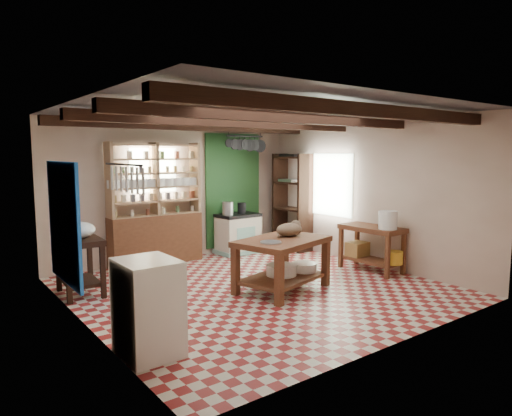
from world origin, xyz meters
TOP-DOWN VIEW (x-y plane):
  - floor at (0.00, 0.00)m, footprint 5.00×5.00m
  - ceiling at (0.00, 0.00)m, footprint 5.00×5.00m
  - wall_back at (0.00, 2.50)m, footprint 5.00×0.04m
  - wall_front at (0.00, -2.50)m, footprint 5.00×0.04m
  - wall_left at (-2.50, 0.00)m, footprint 0.04×5.00m
  - wall_right at (2.50, 0.00)m, footprint 0.04×5.00m
  - ceiling_beams at (0.00, 0.00)m, footprint 5.00×3.80m
  - blue_wall_patch at (-2.47, 0.90)m, footprint 0.04×1.40m
  - green_wall_patch at (1.25, 2.47)m, footprint 1.30×0.04m
  - window_back at (-0.50, 2.48)m, footprint 0.90×0.02m
  - window_right at (2.48, 1.00)m, footprint 0.02×1.30m
  - utensil_rail at (-2.44, -1.20)m, footprint 0.06×0.90m
  - pot_rack at (1.25, 2.05)m, footprint 0.86×0.12m
  - shelving_unit at (-0.55, 2.31)m, footprint 1.70×0.34m
  - tall_rack at (2.28, 1.80)m, footprint 0.40×0.86m
  - work_table at (0.24, -0.31)m, footprint 1.54×1.22m
  - stove at (1.15, 2.15)m, footprint 0.84×0.59m
  - prep_table at (-2.20, 1.24)m, footprint 0.59×0.83m
  - white_cabinet at (-2.22, -1.17)m, footprint 0.54×0.65m
  - right_counter at (2.18, -0.37)m, footprint 0.57×1.09m
  - cat at (0.47, -0.20)m, footprint 0.53×0.48m
  - steel_tray at (-0.08, -0.44)m, footprint 0.37×0.37m
  - basin_large at (0.28, -0.25)m, footprint 0.55×0.55m
  - basin_small at (0.70, -0.29)m, footprint 0.46×0.46m
  - kettle_left at (0.90, 2.14)m, footprint 0.23×0.23m
  - kettle_right at (1.25, 2.15)m, footprint 0.18×0.18m
  - enamel_bowl at (-2.20, 1.24)m, footprint 0.48×0.48m
  - white_bucket at (2.14, -0.72)m, footprint 0.31×0.31m
  - wicker_basket at (2.17, -0.07)m, footprint 0.36×0.29m
  - yellow_tub at (2.19, -0.82)m, footprint 0.30×0.30m

SIDE VIEW (x-z plane):
  - floor at x=0.00m, z-range -0.02..0.00m
  - basin_small at x=0.70m, z-range 0.20..0.34m
  - basin_large at x=0.28m, z-range 0.20..0.36m
  - yellow_tub at x=2.19m, z-range 0.21..0.42m
  - wicker_basket at x=2.17m, z-range 0.21..0.45m
  - work_table at x=0.24m, z-range 0.00..0.77m
  - right_counter at x=2.18m, z-range 0.00..0.77m
  - stove at x=1.15m, z-range 0.00..0.80m
  - prep_table at x=-2.20m, z-range 0.00..0.82m
  - white_cabinet at x=-2.22m, z-range 0.00..0.96m
  - steel_tray at x=-0.08m, z-range 0.77..0.78m
  - cat at x=0.47m, z-range 0.77..0.96m
  - kettle_right at x=1.25m, z-range 0.80..1.02m
  - white_bucket at x=2.14m, z-range 0.77..1.07m
  - kettle_left at x=0.90m, z-range 0.80..1.06m
  - enamel_bowl at x=-2.20m, z-range 0.82..1.05m
  - tall_rack at x=2.28m, z-range 0.00..2.00m
  - blue_wall_patch at x=-2.47m, z-range 0.30..1.90m
  - shelving_unit at x=-0.55m, z-range 0.00..2.20m
  - green_wall_patch at x=1.25m, z-range 0.10..2.40m
  - wall_back at x=0.00m, z-range 0.00..2.60m
  - wall_front at x=0.00m, z-range 0.00..2.60m
  - wall_left at x=-2.50m, z-range 0.00..2.60m
  - wall_right at x=2.50m, z-range 0.00..2.60m
  - window_right at x=2.48m, z-range 0.80..2.00m
  - window_back at x=-0.50m, z-range 1.30..2.10m
  - utensil_rail at x=-2.44m, z-range 1.64..1.92m
  - pot_rack at x=1.25m, z-range 2.00..2.36m
  - ceiling_beams at x=0.00m, z-range 2.40..2.56m
  - ceiling at x=0.00m, z-range 2.59..2.61m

